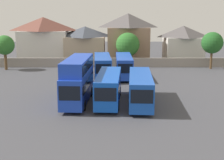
{
  "coord_description": "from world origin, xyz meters",
  "views": [
    {
      "loc": [
        0.17,
        -34.19,
        9.71
      ],
      "look_at": [
        0.0,
        3.0,
        2.06
      ],
      "focal_mm": 49.69,
      "sensor_mm": 36.0,
      "label": 1
    }
  ],
  "objects": [
    {
      "name": "bus_5",
      "position": [
        2.1,
        15.77,
        1.96
      ],
      "size": [
        2.55,
        10.94,
        3.44
      ],
      "rotation": [
        0.0,
        0.0,
        -1.57
      ],
      "color": "blue",
      "rests_on": "ground"
    },
    {
      "name": "ground",
      "position": [
        0.0,
        18.0,
        0.0
      ],
      "size": [
        140.0,
        140.0,
        0.0
      ],
      "primitive_type": "plane",
      "color": "#424247"
    },
    {
      "name": "bus_1",
      "position": [
        -3.72,
        0.33,
        2.87
      ],
      "size": [
        2.96,
        10.29,
        5.11
      ],
      "rotation": [
        0.0,
        0.0,
        -1.62
      ],
      "color": "blue",
      "rests_on": "ground"
    },
    {
      "name": "bus_4",
      "position": [
        -1.38,
        15.37,
        1.98
      ],
      "size": [
        3.1,
        11.06,
        3.47
      ],
      "rotation": [
        0.0,
        0.0,
        -1.52
      ],
      "color": "blue",
      "rests_on": "ground"
    },
    {
      "name": "house_terrace_right",
      "position": [
        3.65,
        33.6,
        5.29
      ],
      "size": [
        9.26,
        7.85,
        10.37
      ],
      "color": "#9E7A60",
      "rests_on": "ground"
    },
    {
      "name": "house_terrace_centre",
      "position": [
        -5.74,
        34.32,
        3.87
      ],
      "size": [
        8.91,
        8.4,
        7.58
      ],
      "color": "tan",
      "rests_on": "ground"
    },
    {
      "name": "bus_3",
      "position": [
        3.36,
        -0.18,
        1.91
      ],
      "size": [
        3.13,
        10.97,
        3.33
      ],
      "rotation": [
        0.0,
        0.0,
        -1.63
      ],
      "color": "blue",
      "rests_on": "ground"
    },
    {
      "name": "tree_right_of_lot",
      "position": [
        -19.5,
        22.56,
        4.52
      ],
      "size": [
        3.58,
        3.58,
        6.37
      ],
      "color": "brown",
      "rests_on": "ground"
    },
    {
      "name": "house_terrace_left",
      "position": [
        -14.82,
        34.23,
        4.89
      ],
      "size": [
        10.87,
        7.21,
        9.58
      ],
      "color": "silver",
      "rests_on": "ground"
    },
    {
      "name": "depot_boundary_wall",
      "position": [
        0.0,
        25.56,
        0.9
      ],
      "size": [
        56.0,
        0.5,
        1.8
      ],
      "primitive_type": "cube",
      "color": "gray",
      "rests_on": "ground"
    },
    {
      "name": "house_terrace_far_right",
      "position": [
        15.49,
        32.81,
        3.96
      ],
      "size": [
        8.18,
        7.53,
        7.76
      ],
      "color": "silver",
      "rests_on": "ground"
    },
    {
      "name": "tree_behind_wall",
      "position": [
        3.33,
        28.06,
        4.16
      ],
      "size": [
        4.75,
        4.75,
        6.56
      ],
      "color": "brown",
      "rests_on": "ground"
    },
    {
      "name": "bus_2",
      "position": [
        -0.2,
        0.26,
        1.92
      ],
      "size": [
        3.03,
        10.36,
        3.35
      ],
      "rotation": [
        0.0,
        0.0,
        -1.63
      ],
      "color": "blue",
      "rests_on": "ground"
    },
    {
      "name": "tree_left_of_lot",
      "position": [
        18.81,
        23.56,
        4.88
      ],
      "size": [
        4.0,
        4.0,
        6.91
      ],
      "color": "brown",
      "rests_on": "ground"
    }
  ]
}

